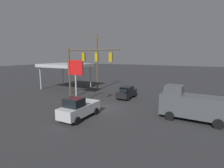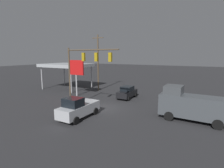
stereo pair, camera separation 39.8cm
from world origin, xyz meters
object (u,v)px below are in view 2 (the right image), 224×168
object	(u,v)px
sedan_waiting	(127,92)
delivery_truck	(192,105)
utility_pole	(98,62)
price_sign	(76,69)
pickup_parked	(78,108)
traffic_signal_assembly	(85,64)

from	to	relation	value
sedan_waiting	delivery_truck	bearing A→B (deg)	59.95
utility_pole	price_sign	distance (m)	5.78
pickup_parked	delivery_truck	xyz separation A→B (m)	(-10.90, -5.09, 0.58)
traffic_signal_assembly	utility_pole	xyz separation A→B (m)	(5.47, -11.03, -0.15)
pickup_parked	delivery_truck	bearing A→B (deg)	115.43
traffic_signal_assembly	price_sign	size ratio (longest dim) A/B	1.29
traffic_signal_assembly	delivery_truck	size ratio (longest dim) A/B	1.12
sedan_waiting	delivery_truck	xyz separation A→B (m)	(-9.89, 5.72, 0.74)
traffic_signal_assembly	delivery_truck	xyz separation A→B (m)	(-11.87, -2.37, -4.04)
utility_pole	price_sign	xyz separation A→B (m)	(0.63, 5.64, -1.07)
price_sign	sedan_waiting	size ratio (longest dim) A/B	1.36
delivery_truck	sedan_waiting	bearing A→B (deg)	-27.99
utility_pole	traffic_signal_assembly	bearing A→B (deg)	116.37
utility_pole	pickup_parked	xyz separation A→B (m)	(-6.44, 13.76, -4.47)
traffic_signal_assembly	utility_pole	distance (m)	12.32
utility_pole	delivery_truck	world-z (taller)	utility_pole
utility_pole	delivery_truck	bearing A→B (deg)	153.44
utility_pole	pickup_parked	size ratio (longest dim) A/B	2.03
traffic_signal_assembly	pickup_parked	bearing A→B (deg)	109.61
pickup_parked	sedan_waiting	distance (m)	10.86
price_sign	sedan_waiting	bearing A→B (deg)	-161.54
sedan_waiting	utility_pole	bearing A→B (deg)	-111.55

